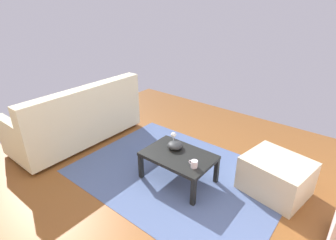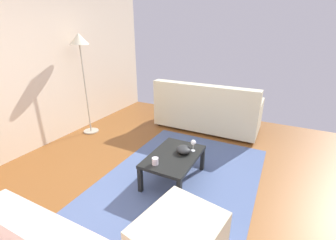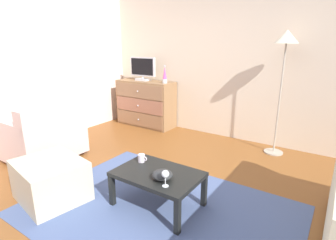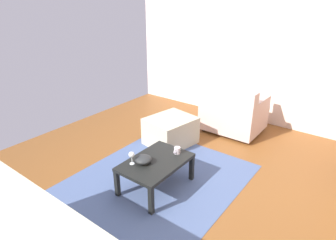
% 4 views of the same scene
% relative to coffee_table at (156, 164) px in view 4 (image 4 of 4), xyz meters
% --- Properties ---
extents(ground_plane, '(5.75, 5.17, 0.05)m').
position_rel_coffee_table_xyz_m(ground_plane, '(-0.13, 0.12, -0.35)').
color(ground_plane, brown).
extents(wall_plain_left, '(0.12, 5.17, 2.60)m').
position_rel_coffee_table_xyz_m(wall_plain_left, '(-2.77, 0.12, 0.97)').
color(wall_plain_left, beige).
rests_on(wall_plain_left, ground_plane).
extents(area_rug, '(2.60, 1.90, 0.01)m').
position_rel_coffee_table_xyz_m(area_rug, '(0.07, -0.08, -0.32)').
color(area_rug, '#475A85').
rests_on(area_rug, ground_plane).
extents(coffee_table, '(0.85, 0.58, 0.37)m').
position_rel_coffee_table_xyz_m(coffee_table, '(0.00, 0.00, 0.00)').
color(coffee_table, black).
rests_on(coffee_table, ground_plane).
extents(wine_glass, '(0.07, 0.07, 0.16)m').
position_rel_coffee_table_xyz_m(wine_glass, '(0.22, -0.18, 0.16)').
color(wine_glass, silver).
rests_on(wine_glass, coffee_table).
extents(mug, '(0.11, 0.08, 0.08)m').
position_rel_coffee_table_xyz_m(mug, '(-0.29, 0.10, 0.09)').
color(mug, silver).
rests_on(mug, coffee_table).
extents(bowl_decorative, '(0.20, 0.20, 0.09)m').
position_rel_coffee_table_xyz_m(bowl_decorative, '(0.12, -0.09, 0.09)').
color(bowl_decorative, '#26292A').
rests_on(bowl_decorative, coffee_table).
extents(armchair, '(0.80, 0.94, 0.84)m').
position_rel_coffee_table_xyz_m(armchair, '(-2.01, 0.03, 0.02)').
color(armchair, '#332319').
rests_on(armchair, ground_plane).
extents(ottoman, '(0.79, 0.71, 0.43)m').
position_rel_coffee_table_xyz_m(ottoman, '(-1.02, -0.54, -0.11)').
color(ottoman, '#BFB89B').
rests_on(ottoman, ground_plane).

